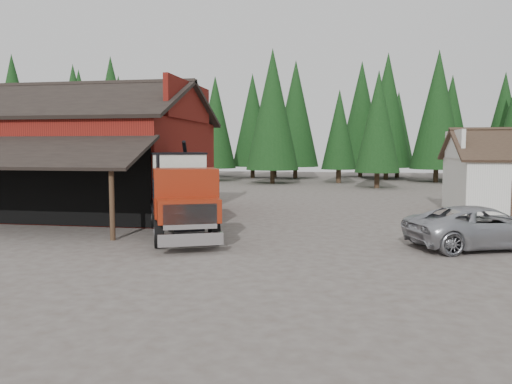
# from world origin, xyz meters

# --- Properties ---
(ground) EXTENTS (120.00, 120.00, 0.00)m
(ground) POSITION_xyz_m (0.00, 0.00, 0.00)
(ground) COLOR #4E453E
(ground) RESTS_ON ground
(red_barn) EXTENTS (12.80, 13.63, 7.18)m
(red_barn) POSITION_xyz_m (-11.00, 9.90, 2.69)
(red_barn) COLOR maroon
(red_barn) RESTS_ON ground
(conifer_backdrop) EXTENTS (76.00, 16.00, 16.00)m
(conifer_backdrop) POSITION_xyz_m (0.00, 42.00, 0.00)
(conifer_backdrop) COLOR black
(conifer_backdrop) RESTS_ON ground
(near_pine_a) EXTENTS (4.40, 4.40, 11.40)m
(near_pine_a) POSITION_xyz_m (-22.00, 28.00, 6.39)
(near_pine_a) COLOR #382619
(near_pine_a) RESTS_ON ground
(near_pine_b) EXTENTS (3.96, 3.96, 10.40)m
(near_pine_b) POSITION_xyz_m (6.00, 30.00, 5.89)
(near_pine_b) COLOR #382619
(near_pine_b) RESTS_ON ground
(near_pine_d) EXTENTS (5.28, 5.28, 13.40)m
(near_pine_d) POSITION_xyz_m (-4.00, 34.00, 7.39)
(near_pine_d) COLOR #382619
(near_pine_d) RESTS_ON ground
(feed_truck) EXTENTS (5.46, 8.81, 3.88)m
(feed_truck) POSITION_xyz_m (-3.50, 4.03, 1.82)
(feed_truck) COLOR black
(feed_truck) RESTS_ON ground
(silver_car) EXTENTS (5.89, 4.18, 1.49)m
(silver_car) POSITION_xyz_m (8.00, 3.00, 0.75)
(silver_car) COLOR #AEB0B6
(silver_car) RESTS_ON ground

